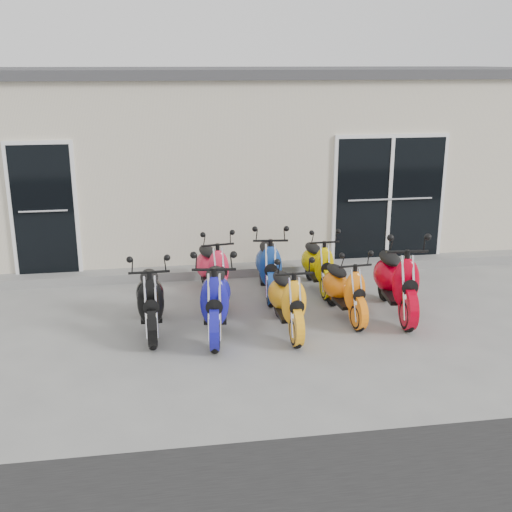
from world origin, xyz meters
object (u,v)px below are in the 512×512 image
object	(u,v)px
scooter_back_yellow	(318,257)
scooter_back_red	(212,261)
scooter_front_orange_a	(288,291)
scooter_front_red	(397,271)
scooter_front_black	(150,290)
scooter_front_blue	(215,289)
scooter_front_orange_b	(345,281)
scooter_back_blue	(269,257)

from	to	relation	value
scooter_back_yellow	scooter_back_red	bearing A→B (deg)	-179.34
scooter_front_orange_a	scooter_back_yellow	world-z (taller)	scooter_front_orange_a
scooter_front_orange_a	scooter_front_red	size ratio (longest dim) A/B	0.87
scooter_back_red	scooter_back_yellow	world-z (taller)	scooter_back_red
scooter_back_red	scooter_back_yellow	xyz separation A→B (m)	(1.67, 0.04, -0.03)
scooter_front_orange_a	scooter_back_red	distance (m)	1.72
scooter_front_black	scooter_front_red	xyz separation A→B (m)	(3.45, 0.07, 0.06)
scooter_front_blue	scooter_front_orange_a	bearing A→B (deg)	2.34
scooter_front_orange_a	scooter_front_red	distance (m)	1.68
scooter_front_orange_b	scooter_back_yellow	world-z (taller)	same
scooter_back_blue	scooter_front_red	bearing A→B (deg)	-27.74
scooter_front_red	scooter_back_red	distance (m)	2.76
scooter_front_orange_b	scooter_front_red	bearing A→B (deg)	-6.42
scooter_back_yellow	scooter_front_orange_b	bearing A→B (deg)	-86.93
scooter_front_blue	scooter_front_orange_b	xyz separation A→B (m)	(1.85, 0.27, -0.10)
scooter_back_red	scooter_front_red	bearing A→B (deg)	-32.89
scooter_front_black	scooter_front_orange_b	size ratio (longest dim) A/B	1.11
scooter_back_red	scooter_back_blue	world-z (taller)	scooter_back_blue
scooter_back_yellow	scooter_front_orange_a	bearing A→B (deg)	-118.65
scooter_front_orange_b	scooter_front_blue	bearing A→B (deg)	-177.23
scooter_front_red	scooter_back_red	xyz separation A→B (m)	(-2.51, 1.16, -0.09)
scooter_front_orange_a	scooter_front_orange_b	world-z (taller)	scooter_front_orange_a
scooter_back_yellow	scooter_front_blue	bearing A→B (deg)	-141.18
scooter_front_black	scooter_front_red	distance (m)	3.45
scooter_front_blue	scooter_front_orange_a	distance (m)	0.96
scooter_front_blue	scooter_front_orange_b	bearing A→B (deg)	15.08
scooter_back_red	scooter_front_orange_a	bearing A→B (deg)	-68.19
scooter_front_black	scooter_back_red	size ratio (longest dim) A/B	1.04
scooter_front_red	scooter_back_red	size ratio (longest dim) A/B	1.15
scooter_front_black	scooter_back_yellow	world-z (taller)	scooter_front_black
scooter_front_orange_b	scooter_front_red	world-z (taller)	scooter_front_red
scooter_front_orange_b	scooter_front_orange_a	bearing A→B (deg)	-164.45
scooter_front_black	scooter_front_orange_a	distance (m)	1.82
scooter_front_black	scooter_back_blue	xyz separation A→B (m)	(1.81, 1.19, 0.00)
scooter_front_orange_b	scooter_back_blue	xyz separation A→B (m)	(-0.88, 1.11, 0.06)
scooter_front_orange_b	scooter_front_red	distance (m)	0.76
scooter_front_red	scooter_back_blue	distance (m)	1.98
scooter_front_orange_a	scooter_front_orange_b	xyz separation A→B (m)	(0.89, 0.35, -0.04)
scooter_front_orange_a	scooter_back_red	bearing A→B (deg)	119.09
scooter_front_orange_b	scooter_back_blue	size ratio (longest dim) A/B	0.90
scooter_front_blue	scooter_back_blue	bearing A→B (deg)	61.74
scooter_front_blue	scooter_back_yellow	size ratio (longest dim) A/B	1.18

